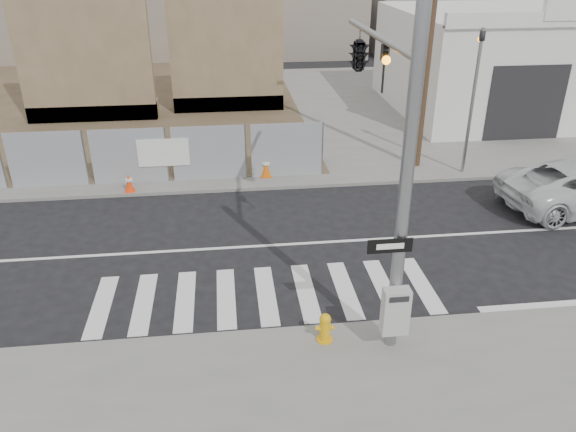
{
  "coord_description": "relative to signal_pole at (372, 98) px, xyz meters",
  "views": [
    {
      "loc": [
        -0.84,
        -14.17,
        7.95
      ],
      "look_at": [
        0.73,
        -0.96,
        1.4
      ],
      "focal_mm": 35.0,
      "sensor_mm": 36.0,
      "label": 1
    }
  ],
  "objects": [
    {
      "name": "traffic_cone_c",
      "position": [
        -6.68,
        6.27,
        -4.34
      ],
      "size": [
        0.36,
        0.36,
        0.65
      ],
      "rotation": [
        0.0,
        0.0,
        0.08
      ],
      "color": "#FF3C0D",
      "rests_on": "sidewalk_far"
    },
    {
      "name": "far_signal_pole",
      "position": [
        5.51,
        6.65,
        -1.3
      ],
      "size": [
        0.16,
        0.2,
        5.6
      ],
      "color": "gray",
      "rests_on": "sidewalk_far"
    },
    {
      "name": "traffic_cone_d",
      "position": [
        -1.87,
        7.09,
        -4.27
      ],
      "size": [
        0.44,
        0.44,
        0.8
      ],
      "rotation": [
        0.0,
        0.0,
        0.07
      ],
      "color": "#D95B0B",
      "rests_on": "sidewalk_far"
    },
    {
      "name": "fire_hydrant",
      "position": [
        -1.39,
        -2.5,
        -4.33
      ],
      "size": [
        0.47,
        0.47,
        0.68
      ],
      "rotation": [
        0.0,
        0.0,
        -0.39
      ],
      "color": "#E4A40C",
      "rests_on": "sidewalk_near"
    },
    {
      "name": "utility_pole_right",
      "position": [
        4.01,
        7.55,
        0.42
      ],
      "size": [
        1.6,
        0.28,
        10.0
      ],
      "color": "#473221",
      "rests_on": "sidewalk_far"
    },
    {
      "name": "signal_pole",
      "position": [
        0.0,
        0.0,
        0.0
      ],
      "size": [
        0.96,
        5.87,
        7.0
      ],
      "color": "gray",
      "rests_on": "sidewalk_near"
    },
    {
      "name": "concrete_wall_left",
      "position": [
        -9.49,
        15.13,
        -1.4
      ],
      "size": [
        6.0,
        1.3,
        8.0
      ],
      "color": "brown",
      "rests_on": "sidewalk_far"
    },
    {
      "name": "concrete_wall_right",
      "position": [
        -2.99,
        16.13,
        -1.4
      ],
      "size": [
        5.5,
        1.3,
        8.0
      ],
      "color": "brown",
      "rests_on": "sidewalk_far"
    },
    {
      "name": "sidewalk_far",
      "position": [
        -2.49,
        16.05,
        -4.72
      ],
      "size": [
        50.0,
        20.0,
        0.12
      ],
      "primitive_type": "cube",
      "color": "slate",
      "rests_on": "ground"
    },
    {
      "name": "ground",
      "position": [
        -2.49,
        2.05,
        -4.78
      ],
      "size": [
        100.0,
        100.0,
        0.0
      ],
      "primitive_type": "plane",
      "color": "black",
      "rests_on": "ground"
    },
    {
      "name": "auto_shop",
      "position": [
        11.5,
        15.01,
        -2.25
      ],
      "size": [
        12.0,
        10.2,
        5.95
      ],
      "color": "silver",
      "rests_on": "sidewalk_far"
    }
  ]
}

